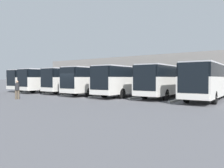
{
  "coord_description": "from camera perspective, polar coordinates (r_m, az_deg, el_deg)",
  "views": [
    {
      "loc": [
        -16.96,
        16.24,
        2.02
      ],
      "look_at": [
        -1.21,
        -5.9,
        1.3
      ],
      "focal_mm": 35.0,
      "sensor_mm": 36.0,
      "label": 1
    }
  ],
  "objects": [
    {
      "name": "curb_divider_4",
      "position": [
        31.09,
        -13.1,
        -2.1
      ],
      "size": [
        0.29,
        6.21,
        0.15
      ],
      "primitive_type": "cube",
      "rotation": [
        0.0,
        0.0,
        0.01
      ],
      "color": "#9E9E99",
      "rests_on": "ground_plane"
    },
    {
      "name": "bus_3",
      "position": [
        27.46,
        -2.71,
        1.14
      ],
      "size": [
        2.51,
        11.87,
        3.29
      ],
      "rotation": [
        0.0,
        0.0,
        0.01
      ],
      "color": "silver",
      "rests_on": "ground_plane"
    },
    {
      "name": "bus_4",
      "position": [
        30.74,
        -8.07,
        1.17
      ],
      "size": [
        2.51,
        11.87,
        3.29
      ],
      "rotation": [
        0.0,
        0.0,
        0.01
      ],
      "color": "silver",
      "rests_on": "ground_plane"
    },
    {
      "name": "bus_0",
      "position": [
        22.31,
        24.14,
        0.92
      ],
      "size": [
        2.51,
        11.87,
        3.29
      ],
      "rotation": [
        0.0,
        0.0,
        0.01
      ],
      "color": "silver",
      "rests_on": "ground_plane"
    },
    {
      "name": "curb_divider_5",
      "position": [
        34.06,
        -18.39,
        -1.83
      ],
      "size": [
        0.29,
        6.21,
        0.15
      ],
      "primitive_type": "cube",
      "rotation": [
        0.0,
        0.0,
        0.01
      ],
      "color": "#9E9E99",
      "rests_on": "ground_plane"
    },
    {
      "name": "pedestrian",
      "position": [
        22.9,
        -23.53,
        -1.24
      ],
      "size": [
        0.56,
        0.56,
        1.8
      ],
      "rotation": [
        0.0,
        0.0,
        0.94
      ],
      "color": "brown",
      "rests_on": "ground_plane"
    },
    {
      "name": "ground_plane",
      "position": [
        23.56,
        -10.81,
        -3.42
      ],
      "size": [
        600.0,
        600.0,
        0.0
      ],
      "primitive_type": "plane",
      "color": "#5B5B60"
    },
    {
      "name": "bus_1",
      "position": [
        24.16,
        14.66,
        1.04
      ],
      "size": [
        2.51,
        11.87,
        3.29
      ],
      "rotation": [
        0.0,
        0.0,
        0.01
      ],
      "color": "silver",
      "rests_on": "ground_plane"
    },
    {
      "name": "curb_divider_0",
      "position": [
        21.22,
        17.57,
        -3.8
      ],
      "size": [
        0.29,
        6.21,
        0.15
      ],
      "primitive_type": "cube",
      "rotation": [
        0.0,
        0.0,
        0.01
      ],
      "color": "#9E9E99",
      "rests_on": "ground_plane"
    },
    {
      "name": "curb_divider_1",
      "position": [
        23.49,
        8.31,
        -3.24
      ],
      "size": [
        0.29,
        6.21,
        0.15
      ],
      "primitive_type": "cube",
      "rotation": [
        0.0,
        0.0,
        0.01
      ],
      "color": "#9E9E99",
      "rests_on": "ground_plane"
    },
    {
      "name": "station_building",
      "position": [
        42.01,
        11.62,
        2.71
      ],
      "size": [
        44.22,
        15.59,
        5.77
      ],
      "color": "gray",
      "rests_on": "ground_plane"
    },
    {
      "name": "curb_divider_2",
      "position": [
        24.93,
        -1.29,
        -2.95
      ],
      "size": [
        0.29,
        6.21,
        0.15
      ],
      "primitive_type": "cube",
      "rotation": [
        0.0,
        0.0,
        0.01
      ],
      "color": "#9E9E99",
      "rests_on": "ground_plane"
    },
    {
      "name": "curb_divider_3",
      "position": [
        27.58,
        -8.4,
        -2.53
      ],
      "size": [
        0.29,
        6.21,
        0.15
      ],
      "primitive_type": "cube",
      "rotation": [
        0.0,
        0.0,
        0.01
      ],
      "color": "#9E9E99",
      "rests_on": "ground_plane"
    },
    {
      "name": "bus_6",
      "position": [
        37.25,
        -17.07,
        1.17
      ],
      "size": [
        2.51,
        11.87,
        3.29
      ],
      "rotation": [
        0.0,
        0.0,
        0.01
      ],
      "color": "silver",
      "rests_on": "ground_plane"
    },
    {
      "name": "bus_2",
      "position": [
        25.16,
        4.94,
        1.1
      ],
      "size": [
        2.51,
        11.87,
        3.29
      ],
      "rotation": [
        0.0,
        0.0,
        0.01
      ],
      "color": "silver",
      "rests_on": "ground_plane"
    },
    {
      "name": "bus_5",
      "position": [
        33.45,
        -13.86,
        1.16
      ],
      "size": [
        2.51,
        11.87,
        3.29
      ],
      "rotation": [
        0.0,
        0.0,
        0.01
      ],
      "color": "silver",
      "rests_on": "ground_plane"
    }
  ]
}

